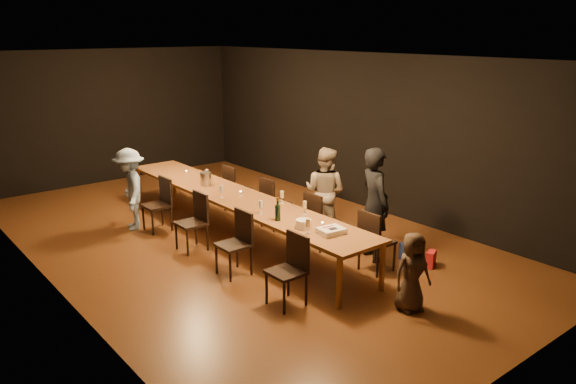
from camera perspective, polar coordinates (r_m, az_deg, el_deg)
ground at (r=9.60m, az=-5.27°, el=-4.67°), size 10.00×10.00×0.00m
room_shell at (r=9.07m, az=-5.61°, el=7.69°), size 6.04×10.04×3.02m
table at (r=9.37m, az=-5.38°, el=-0.66°), size 0.90×6.00×0.75m
chair_right_0 at (r=8.26m, az=9.06°, el=-4.89°), size 0.42×0.42×0.93m
chair_right_1 at (r=9.05m, az=3.42°, el=-2.82°), size 0.42×0.42×0.93m
chair_right_2 at (r=9.92m, az=-1.27°, el=-1.07°), size 0.42×0.42×0.93m
chair_right_3 at (r=10.85m, az=-5.16°, el=0.40°), size 0.42×0.42×0.93m
chair_left_0 at (r=7.17m, az=-0.18°, el=-8.05°), size 0.42×0.42×0.93m
chair_left_1 at (r=8.06m, az=-5.57°, el=-5.30°), size 0.42×0.42×0.93m
chair_left_2 at (r=9.03m, az=-9.82°, el=-3.07°), size 0.42×0.42×0.93m
chair_left_3 at (r=10.05m, az=-13.21°, el=-1.28°), size 0.42×0.42×0.93m
woman_birthday at (r=8.56m, az=8.80°, el=-1.23°), size 0.60×0.74×1.75m
woman_tan at (r=9.53m, az=3.77°, el=0.05°), size 0.80×0.90×1.53m
man_blue at (r=10.18m, az=-15.73°, el=0.27°), size 0.81×1.06×1.44m
child at (r=7.19m, az=12.51°, el=-7.94°), size 0.57×0.46×1.03m
gift_bag_red at (r=8.66m, az=14.31°, el=-6.63°), size 0.24×0.19×0.25m
gift_bag_blue at (r=8.86m, az=12.02°, el=-5.89°), size 0.25×0.21×0.26m
birthday_cake at (r=7.62m, az=4.41°, el=-3.96°), size 0.38×0.32×0.08m
plate_stack at (r=7.80m, az=1.57°, el=-3.25°), size 0.25×0.25×0.12m
champagne_bottle at (r=8.07m, az=-1.06°, el=-1.75°), size 0.10×0.10×0.34m
ice_bucket at (r=10.06m, az=-8.37°, el=1.36°), size 0.27×0.27×0.22m
wineglass_0 at (r=7.59m, az=2.03°, el=-3.48°), size 0.06×0.06×0.21m
wineglass_1 at (r=8.36m, az=1.71°, el=-1.61°), size 0.06×0.06×0.21m
wineglass_2 at (r=8.39m, az=-2.77°, el=-1.55°), size 0.06×0.06×0.21m
wineglass_3 at (r=8.88m, az=-0.61°, el=-0.53°), size 0.06×0.06×0.21m
wineglass_4 at (r=9.24m, az=-6.75°, el=0.04°), size 0.06×0.06×0.21m
wineglass_5 at (r=10.34m, az=-8.22°, el=1.73°), size 0.06×0.06×0.21m
tealight_near at (r=7.96m, az=3.52°, el=-3.23°), size 0.05×0.05×0.03m
tealight_mid at (r=9.48m, az=-4.83°, el=-0.04°), size 0.05×0.05×0.03m
tealight_far at (r=11.01m, az=-10.29°, el=2.05°), size 0.05×0.05×0.03m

